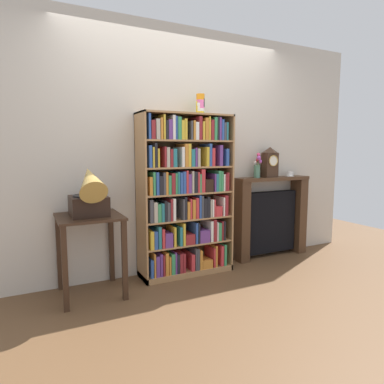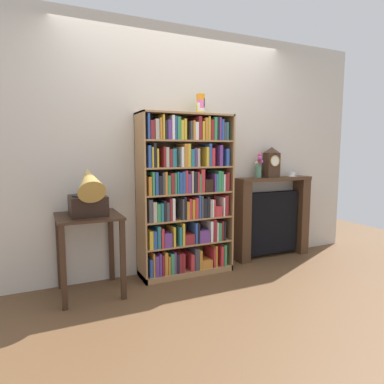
% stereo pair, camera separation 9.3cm
% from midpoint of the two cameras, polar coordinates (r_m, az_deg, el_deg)
% --- Properties ---
extents(ground_plane, '(7.59, 6.40, 0.02)m').
position_cam_midpoint_polar(ground_plane, '(3.63, 0.66, -14.24)').
color(ground_plane, brown).
extents(wall_back, '(4.59, 0.08, 2.60)m').
position_cam_midpoint_polar(wall_back, '(3.74, -0.32, 6.91)').
color(wall_back, beige).
rests_on(wall_back, ground).
extents(bookshelf, '(0.99, 0.33, 1.68)m').
position_cam_midpoint_polar(bookshelf, '(3.53, -0.44, -0.92)').
color(bookshelf, '#A87A4C').
rests_on(bookshelf, ground).
extents(cup_stack, '(0.09, 0.09, 0.21)m').
position_cam_midpoint_polar(cup_stack, '(3.63, 2.20, 14.52)').
color(cup_stack, yellow).
rests_on(cup_stack, bookshelf).
extents(side_table_left, '(0.55, 0.56, 0.73)m').
position_cam_midpoint_polar(side_table_left, '(3.21, -16.13, -6.80)').
color(side_table_left, '#382316').
rests_on(side_table_left, ground).
extents(gramophone, '(0.31, 0.50, 0.51)m').
position_cam_midpoint_polar(gramophone, '(3.07, -16.18, -0.20)').
color(gramophone, black).
rests_on(gramophone, side_table_left).
extents(fireplace_mantel, '(1.00, 0.21, 0.99)m').
position_cam_midpoint_polar(fireplace_mantel, '(4.30, 13.92, -4.21)').
color(fireplace_mantel, '#472D1C').
rests_on(fireplace_mantel, ground).
extents(mantel_clock, '(0.17, 0.13, 0.36)m').
position_cam_midpoint_polar(mantel_clock, '(4.17, 13.85, 4.89)').
color(mantel_clock, '#382316').
rests_on(mantel_clock, fireplace_mantel).
extents(flower_vase, '(0.10, 0.15, 0.29)m').
position_cam_midpoint_polar(flower_vase, '(4.06, 11.80, 4.13)').
color(flower_vase, '#4C7A60').
rests_on(flower_vase, fireplace_mantel).
extents(teacup_with_saucer, '(0.12, 0.11, 0.06)m').
position_cam_midpoint_polar(teacup_with_saucer, '(4.39, 17.05, 2.86)').
color(teacup_with_saucer, white).
rests_on(teacup_with_saucer, fireplace_mantel).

